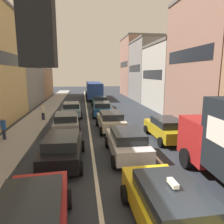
{
  "coord_description": "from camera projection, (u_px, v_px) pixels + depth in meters",
  "views": [
    {
      "loc": [
        -2.19,
        -3.29,
        4.48
      ],
      "look_at": [
        0.0,
        12.0,
        1.6
      ],
      "focal_mm": 33.28,
      "sensor_mm": 36.0,
      "label": 1
    }
  ],
  "objects": [
    {
      "name": "sidewalk_left",
      "position": [
        42.0,
        114.0,
        22.85
      ],
      "size": [
        2.6,
        64.0,
        0.14
      ],
      "primitive_type": "cube",
      "color": "#9B9B9B",
      "rests_on": "ground"
    },
    {
      "name": "lane_stripe_left",
      "position": [
        87.0,
        113.0,
        23.55
      ],
      "size": [
        0.16,
        60.0,
        0.01
      ],
      "primitive_type": "cube",
      "color": "silver",
      "rests_on": "ground"
    },
    {
      "name": "pedestrian_mid_sidewalk",
      "position": [
        43.0,
        111.0,
        19.6
      ],
      "size": [
        0.43,
        0.4,
        1.66
      ],
      "rotation": [
        0.0,
        0.0,
        0.84
      ],
      "color": "#262D47",
      "rests_on": "ground"
    },
    {
      "name": "sedan_left_lane_fourth",
      "position": [
        72.0,
        109.0,
        21.74
      ],
      "size": [
        2.18,
        4.36,
        1.49
      ],
      "rotation": [
        0.0,
        0.0,
        1.6
      ],
      "color": "#759EB7",
      "rests_on": "ground"
    },
    {
      "name": "sedan_left_lane_front",
      "position": [
        30.0,
        222.0,
        5.23
      ],
      "size": [
        2.27,
        4.4,
        1.49
      ],
      "rotation": [
        0.0,
        0.0,
        1.63
      ],
      "color": "#A51E1E",
      "rests_on": "ground"
    },
    {
      "name": "lane_stripe_right",
      "position": [
        117.0,
        113.0,
        24.03
      ],
      "size": [
        0.16,
        60.0,
        0.01
      ],
      "primitive_type": "cube",
      "color": "silver",
      "rests_on": "ground"
    },
    {
      "name": "hatchback_centre_lane_third",
      "position": [
        111.0,
        120.0,
        16.56
      ],
      "size": [
        2.15,
        4.34,
        1.49
      ],
      "rotation": [
        0.0,
        0.0,
        1.6
      ],
      "color": "beige",
      "rests_on": "ground"
    },
    {
      "name": "sedan_centre_lane_fifth",
      "position": [
        100.0,
        102.0,
        27.56
      ],
      "size": [
        2.16,
        4.35,
        1.49
      ],
      "rotation": [
        0.0,
        0.0,
        1.6
      ],
      "color": "#19592D",
      "rests_on": "ground"
    },
    {
      "name": "bus_mid_queue_primary",
      "position": [
        94.0,
        89.0,
        36.94
      ],
      "size": [
        2.88,
        10.52,
        2.9
      ],
      "rotation": [
        0.0,
        0.0,
        1.56
      ],
      "color": "navy",
      "rests_on": "ground"
    },
    {
      "name": "sedan_right_lane_behind_truck",
      "position": [
        166.0,
        128.0,
        14.15
      ],
      "size": [
        2.08,
        4.31,
        1.49
      ],
      "rotation": [
        0.0,
        0.0,
        1.58
      ],
      "color": "#B29319",
      "rests_on": "ground"
    },
    {
      "name": "building_row_right",
      "position": [
        175.0,
        69.0,
        27.15
      ],
      "size": [
        7.2,
        43.9,
        11.74
      ],
      "rotation": [
        0.0,
        0.0,
        -1.57
      ],
      "color": "#936B5B",
      "rests_on": "ground"
    },
    {
      "name": "sedan_centre_lane_second",
      "position": [
        127.0,
        142.0,
        11.29
      ],
      "size": [
        2.08,
        4.31,
        1.49
      ],
      "rotation": [
        0.0,
        0.0,
        1.57
      ],
      "color": "silver",
      "rests_on": "ground"
    },
    {
      "name": "wagon_left_lane_second",
      "position": [
        63.0,
        148.0,
        10.43
      ],
      "size": [
        2.19,
        4.36,
        1.49
      ],
      "rotation": [
        0.0,
        0.0,
        1.53
      ],
      "color": "black",
      "rests_on": "ground"
    },
    {
      "name": "coupe_centre_lane_fourth",
      "position": [
        102.0,
        108.0,
        22.26
      ],
      "size": [
        2.27,
        4.4,
        1.49
      ],
      "rotation": [
        0.0,
        0.0,
        1.51
      ],
      "color": "#194C8C",
      "rests_on": "ground"
    },
    {
      "name": "taxi_centre_lane_front",
      "position": [
        169.0,
        207.0,
        5.82
      ],
      "size": [
        2.11,
        4.33,
        1.66
      ],
      "rotation": [
        0.0,
        0.0,
        1.59
      ],
      "color": "yellow",
      "rests_on": "ground"
    },
    {
      "name": "pedestrian_near_kerb",
      "position": [
        3.0,
        127.0,
        13.77
      ],
      "size": [
        0.34,
        0.47,
        1.66
      ],
      "rotation": [
        0.0,
        0.0,
        0.58
      ],
      "color": "#262D47",
      "rests_on": "ground"
    },
    {
      "name": "sedan_left_lane_third",
      "position": [
        66.0,
        122.0,
        15.94
      ],
      "size": [
        2.21,
        4.37,
        1.49
      ],
      "rotation": [
        0.0,
        0.0,
        1.61
      ],
      "color": "gray",
      "rests_on": "ground"
    }
  ]
}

